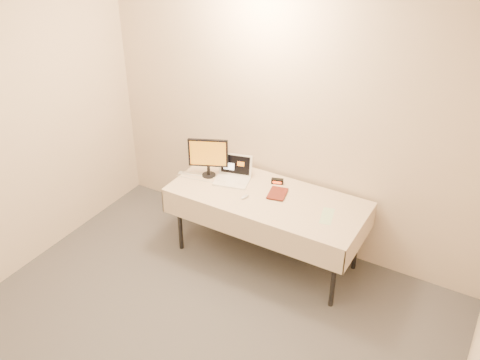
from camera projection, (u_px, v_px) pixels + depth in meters
The scene contains 9 objects.
back_wall at pixel (291, 119), 5.02m from camera, with size 4.00×0.10×2.70m, color beige.
table at pixel (267, 201), 5.03m from camera, with size 1.86×0.81×0.74m.
laptop at pixel (233, 174), 5.23m from camera, with size 0.39×0.35×0.23m.
monitor at pixel (208, 155), 5.20m from camera, with size 0.37×0.18×0.40m.
book at pixel (269, 183), 4.98m from camera, with size 0.17×0.02×0.22m, color maroon.
alarm_clock at pixel (277, 181), 5.18m from camera, with size 0.13×0.08×0.05m.
clicker at pixel (245, 197), 4.97m from camera, with size 0.04×0.09×0.02m, color #BCBCBF.
paper_form at pixel (327, 216), 4.72m from camera, with size 0.10×0.26×0.00m, color #B3D6AA.
usb_dongle at pixel (208, 176), 5.30m from camera, with size 0.06×0.02×0.01m, color black.
Camera 1 is at (1.89, -1.72, 3.45)m, focal length 40.00 mm.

